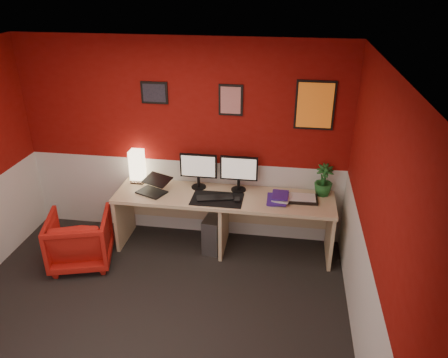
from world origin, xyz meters
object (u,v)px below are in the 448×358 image
at_px(monitor_right, 239,168).
at_px(shoji_lamp, 137,167).
at_px(monitor_left, 198,166).
at_px(pc_tower, 215,231).
at_px(zen_tray, 302,199).
at_px(potted_plant, 324,180).
at_px(desk, 224,222).
at_px(armchair, 80,239).
at_px(laptop, 151,185).

bearing_deg(monitor_right, shoji_lamp, 177.91).
relative_size(shoji_lamp, monitor_right, 0.69).
xyz_separation_m(monitor_left, pc_tower, (0.23, -0.17, -0.80)).
distance_m(zen_tray, potted_plant, 0.34).
xyz_separation_m(desk, shoji_lamp, (-1.12, 0.22, 0.56)).
xyz_separation_m(zen_tray, armchair, (-2.53, -0.58, -0.43)).
bearing_deg(armchair, monitor_right, -174.19).
bearing_deg(shoji_lamp, laptop, -47.11).
distance_m(monitor_left, armchair, 1.62).
relative_size(monitor_left, monitor_right, 1.00).
bearing_deg(monitor_left, monitor_right, 0.05).
height_order(laptop, potted_plant, potted_plant).
distance_m(monitor_right, pc_tower, 0.86).
height_order(zen_tray, armchair, zen_tray).
relative_size(monitor_right, potted_plant, 1.53).
distance_m(desk, zen_tray, 0.99).
xyz_separation_m(monitor_right, zen_tray, (0.76, -0.14, -0.28)).
height_order(potted_plant, armchair, potted_plant).
bearing_deg(armchair, shoji_lamp, -138.83).
relative_size(laptop, zen_tray, 0.94).
bearing_deg(monitor_left, pc_tower, -36.74).
bearing_deg(armchair, desk, -177.73).
bearing_deg(zen_tray, potted_plant, 36.30).
bearing_deg(potted_plant, shoji_lamp, 179.79).
bearing_deg(monitor_left, zen_tray, -6.17).
bearing_deg(pc_tower, armchair, -151.76).
height_order(desk, laptop, laptop).
height_order(monitor_right, pc_tower, monitor_right).
relative_size(zen_tray, pc_tower, 0.78).
xyz_separation_m(zen_tray, potted_plant, (0.24, 0.17, 0.17)).
distance_m(potted_plant, armchair, 2.93).
bearing_deg(pc_tower, zen_tray, 10.07).
xyz_separation_m(monitor_right, armchair, (-1.76, -0.72, -0.70)).
bearing_deg(desk, pc_tower, 176.83).
xyz_separation_m(shoji_lamp, potted_plant, (2.28, -0.01, -0.01)).
height_order(desk, armchair, desk).
bearing_deg(pc_tower, monitor_right, 40.81).
relative_size(desk, potted_plant, 6.86).
xyz_separation_m(desk, monitor_left, (-0.34, 0.18, 0.66)).
distance_m(desk, shoji_lamp, 1.28).
height_order(laptop, monitor_right, monitor_right).
distance_m(laptop, zen_tray, 1.79).
bearing_deg(armchair, zen_tray, 176.64).
xyz_separation_m(monitor_left, armchair, (-1.27, -0.72, -0.70)).
height_order(shoji_lamp, monitor_right, monitor_right).
bearing_deg(desk, laptop, -176.51).
height_order(monitor_right, zen_tray, monitor_right).
height_order(shoji_lamp, zen_tray, shoji_lamp).
relative_size(monitor_left, pc_tower, 1.29).
distance_m(laptop, potted_plant, 2.04).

